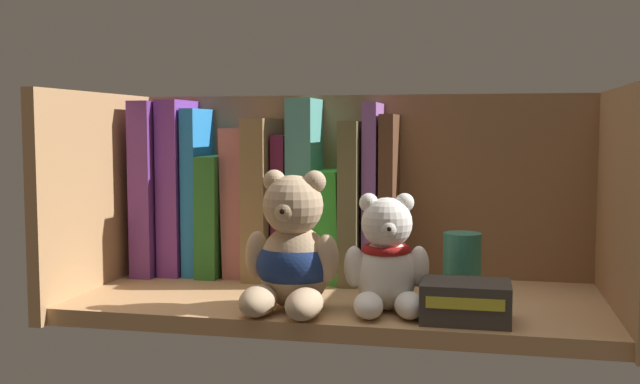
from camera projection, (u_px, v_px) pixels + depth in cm
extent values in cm
cube|color=tan|center=(340.00, 303.00, 93.96)|extent=(64.10, 28.32, 2.00)
cube|color=#86603F|center=(360.00, 192.00, 107.23)|extent=(66.50, 1.20, 27.53)
cube|color=tan|center=(99.00, 197.00, 99.92)|extent=(1.60, 30.72, 27.53)
cube|color=tan|center=(622.00, 208.00, 85.82)|extent=(1.60, 30.72, 27.53)
cube|color=#673081|center=(161.00, 187.00, 109.79)|extent=(3.15, 14.82, 24.62)
cube|color=#733491|center=(182.00, 187.00, 109.05)|extent=(3.09, 11.87, 24.80)
cube|color=#247DD0|center=(201.00, 191.00, 108.49)|extent=(2.03, 10.63, 23.59)
cube|color=#2D732B|center=(220.00, 214.00, 108.16)|extent=(3.19, 12.55, 17.01)
cube|color=#C47272|center=(242.00, 201.00, 107.25)|extent=(3.68, 9.85, 20.95)
cube|color=olive|center=(266.00, 197.00, 106.44)|extent=(3.23, 13.84, 22.19)
cube|color=#711F47|center=(286.00, 206.00, 105.92)|extent=(1.87, 9.16, 19.91)
cube|color=teal|center=(306.00, 188.00, 105.06)|extent=(3.53, 10.00, 24.90)
cube|color=green|center=(333.00, 224.00, 104.66)|extent=(3.87, 12.20, 15.18)
cube|color=brown|center=(356.00, 201.00, 103.67)|extent=(2.51, 14.33, 21.77)
cube|color=#8C57A5|center=(374.00, 192.00, 103.03)|extent=(1.86, 10.77, 24.25)
cube|color=brown|center=(390.00, 198.00, 102.62)|extent=(1.91, 10.59, 22.71)
ellipsoid|color=tan|center=(295.00, 267.00, 86.75)|extent=(8.32, 7.64, 9.79)
sphere|color=tan|center=(293.00, 205.00, 85.66)|extent=(6.96, 6.96, 6.96)
sphere|color=tan|center=(274.00, 181.00, 86.60)|extent=(2.61, 2.61, 2.61)
sphere|color=tan|center=(315.00, 182.00, 85.19)|extent=(2.61, 2.61, 2.61)
sphere|color=tan|center=(286.00, 211.00, 83.34)|extent=(2.61, 2.61, 2.61)
sphere|color=black|center=(283.00, 211.00, 82.47)|extent=(0.91, 0.91, 0.91)
ellipsoid|color=tan|center=(258.00, 301.00, 83.36)|extent=(4.42, 6.82, 3.48)
ellipsoid|color=tan|center=(304.00, 304.00, 81.80)|extent=(4.42, 6.82, 3.48)
ellipsoid|color=tan|center=(257.00, 255.00, 87.45)|extent=(3.04, 3.04, 5.66)
ellipsoid|color=tan|center=(330.00, 259.00, 84.89)|extent=(3.04, 3.04, 5.66)
ellipsoid|color=navy|center=(295.00, 265.00, 86.72)|extent=(9.01, 8.32, 6.85)
ellipsoid|color=white|center=(386.00, 275.00, 86.05)|extent=(6.98, 6.41, 8.22)
sphere|color=white|center=(387.00, 223.00, 85.12)|extent=(5.84, 5.84, 5.84)
sphere|color=white|center=(369.00, 203.00, 85.34)|extent=(2.19, 2.19, 2.19)
sphere|color=white|center=(405.00, 203.00, 85.32)|extent=(2.19, 2.19, 2.19)
sphere|color=white|center=(388.00, 228.00, 83.08)|extent=(2.19, 2.19, 2.19)
sphere|color=black|center=(389.00, 229.00, 82.31)|extent=(0.77, 0.77, 0.77)
ellipsoid|color=white|center=(368.00, 305.00, 82.39)|extent=(4.37, 6.05, 2.92)
ellipsoid|color=white|center=(409.00, 305.00, 82.38)|extent=(4.37, 6.05, 2.92)
ellipsoid|color=white|center=(354.00, 267.00, 85.56)|extent=(2.82, 2.82, 4.75)
ellipsoid|color=white|center=(419.00, 267.00, 85.53)|extent=(2.82, 2.82, 4.75)
torus|color=maroon|center=(386.00, 249.00, 85.79)|extent=(5.61, 5.61, 1.05)
cylinder|color=#2D7A66|center=(462.00, 266.00, 91.93)|extent=(4.68, 4.68, 8.10)
cube|color=#38332D|center=(466.00, 302.00, 81.16)|extent=(9.54, 6.80, 4.34)
cube|color=gold|center=(465.00, 304.00, 77.72)|extent=(8.11, 0.16, 1.21)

